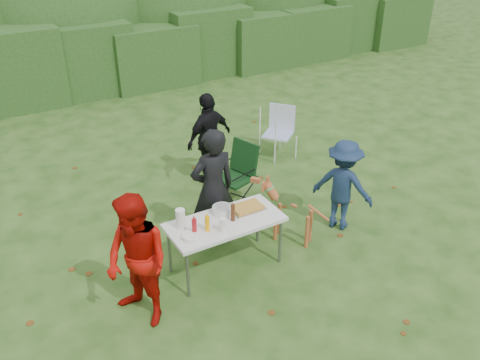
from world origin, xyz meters
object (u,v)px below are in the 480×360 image
person_red_jacket (137,262)px  person_black_puffy (209,139)px  mustard_bottle (207,224)px  ketchup_bottle (194,227)px  lawn_chair (278,132)px  folding_table (225,224)px  child (343,185)px  camping_chair (235,175)px  dog (293,214)px  person_cook (213,189)px  beer_bottle (233,212)px  paper_towel_roll (180,219)px

person_red_jacket → person_black_puffy: size_ratio=1.03×
mustard_bottle → ketchup_bottle: (-0.18, 0.00, 0.01)m
lawn_chair → mustard_bottle: 3.79m
folding_table → mustard_bottle: mustard_bottle is taller
child → camping_chair: size_ratio=1.41×
dog → camping_chair: 1.37m
dog → person_cook: bearing=26.0°
beer_bottle → paper_towel_roll: bearing=163.3°
mustard_bottle → beer_bottle: 0.39m
person_black_puffy → child: (1.02, -2.24, -0.10)m
person_red_jacket → beer_bottle: bearing=81.4°
person_black_puffy → beer_bottle: bearing=53.8°
child → ketchup_bottle: child is taller
lawn_chair → beer_bottle: beer_bottle is taller
person_black_puffy → beer_bottle: size_ratio=6.67×
folding_table → paper_towel_roll: bearing=164.6°
lawn_chair → child: bearing=38.0°
ketchup_bottle → beer_bottle: beer_bottle is taller
person_black_puffy → child: person_black_puffy is taller
camping_chair → beer_bottle: camping_chair is taller
folding_table → dog: dog is taller
lawn_chair → ketchup_bottle: 3.92m
folding_table → person_cook: 0.62m
person_black_puffy → dog: size_ratio=1.71×
person_red_jacket → mustard_bottle: size_ratio=8.25×
person_cook → beer_bottle: person_cook is taller
child → paper_towel_roll: (-2.50, 0.16, 0.17)m
lawn_chair → mustard_bottle: bearing=2.8°
person_black_puffy → paper_towel_roll: (-1.48, -2.09, 0.07)m
person_cook → person_red_jacket: 1.69m
folding_table → beer_bottle: (0.09, -0.04, 0.17)m
person_red_jacket → child: 3.27m
camping_chair → ketchup_bottle: 2.07m
person_red_jacket → child: (3.25, 0.33, -0.12)m
paper_towel_roll → lawn_chair: bearing=37.1°
ketchup_bottle → beer_bottle: bearing=3.4°
person_black_puffy → dog: 2.23m
paper_towel_roll → camping_chair: bearing=39.8°
child → mustard_bottle: bearing=59.7°
person_red_jacket → mustard_bottle: 1.04m
mustard_bottle → paper_towel_roll: paper_towel_roll is taller
person_black_puffy → person_cook: bearing=48.4°
person_cook → person_black_puffy: bearing=-114.5°
folding_table → mustard_bottle: bearing=-165.1°
person_black_puffy → ketchup_bottle: bearing=42.9°
beer_bottle → dog: bearing=4.6°
person_black_puffy → mustard_bottle: (-1.22, -2.31, 0.04)m
person_red_jacket → lawn_chair: (3.79, 2.79, -0.34)m
dog → mustard_bottle: size_ratio=4.70×
folding_table → person_cook: bearing=77.2°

